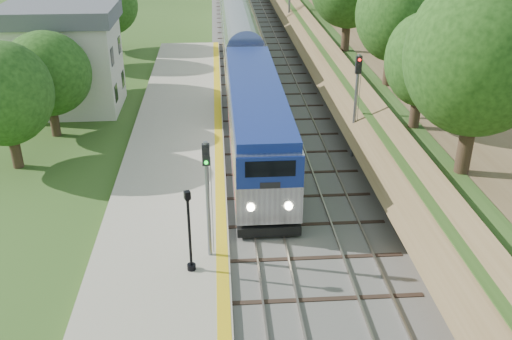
{
  "coord_description": "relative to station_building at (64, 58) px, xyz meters",
  "views": [
    {
      "loc": [
        -2.33,
        -13.83,
        15.44
      ],
      "look_at": [
        -0.5,
        12.08,
        2.8
      ],
      "focal_mm": 40.0,
      "sensor_mm": 36.0,
      "label": 1
    }
  ],
  "objects": [
    {
      "name": "trees_behind_platform",
      "position": [
        2.83,
        -9.33,
        0.44
      ],
      "size": [
        7.82,
        53.32,
        7.21
      ],
      "color": "#332316",
      "rests_on": "ground"
    },
    {
      "name": "embankment",
      "position": [
        24.35,
        30.0,
        -2.14
      ],
      "size": [
        10.64,
        170.0,
        11.7
      ],
      "color": "brown",
      "rests_on": "ground"
    },
    {
      "name": "signal_platform",
      "position": [
        11.1,
        -21.73,
        -0.23
      ],
      "size": [
        0.33,
        0.26,
        5.66
      ],
      "color": "slate",
      "rests_on": "platform"
    },
    {
      "name": "station_building",
      "position": [
        0.0,
        0.0,
        0.0
      ],
      "size": [
        8.6,
        6.6,
        8.0
      ],
      "color": "silver",
      "rests_on": "ground"
    },
    {
      "name": "train",
      "position": [
        14.0,
        32.44,
        -1.66
      ],
      "size": [
        3.23,
        107.51,
        4.76
      ],
      "color": "black",
      "rests_on": "trackbed"
    },
    {
      "name": "platform",
      "position": [
        8.8,
        -14.0,
        -3.9
      ],
      "size": [
        6.4,
        68.0,
        0.38
      ],
      "primitive_type": "cube",
      "color": "#A59E85",
      "rests_on": "ground"
    },
    {
      "name": "trackbed",
      "position": [
        16.0,
        30.0,
        -4.02
      ],
      "size": [
        9.5,
        170.0,
        0.28
      ],
      "color": "#4C4944",
      "rests_on": "ground"
    },
    {
      "name": "yellow_stripe",
      "position": [
        11.65,
        -14.0,
        -3.7
      ],
      "size": [
        0.55,
        68.0,
        0.01
      ],
      "primitive_type": "cube",
      "color": "gold",
      "rests_on": "platform"
    },
    {
      "name": "signal_farside",
      "position": [
        20.2,
        -10.78,
        0.11
      ],
      "size": [
        0.37,
        0.29,
        6.67
      ],
      "color": "slate",
      "rests_on": "ground"
    },
    {
      "name": "lamppost_far",
      "position": [
        10.28,
        -22.84,
        -1.96
      ],
      "size": [
        0.39,
        0.39,
        3.92
      ],
      "color": "black",
      "rests_on": "platform"
    }
  ]
}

